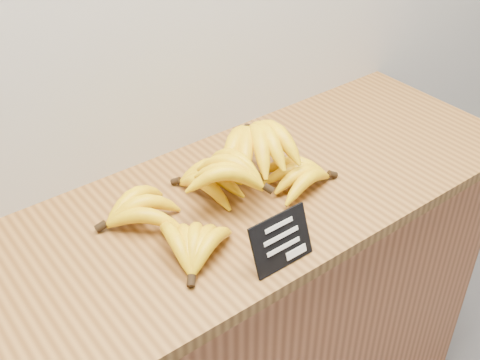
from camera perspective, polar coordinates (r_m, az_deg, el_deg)
name	(u,v)px	position (r m, az deg, el deg)	size (l,w,h in m)	color
counter	(229,344)	(1.67, -1.08, -15.29)	(1.42, 0.50, 0.90)	#A45C34
counter_top	(226,208)	(1.34, -1.30, -2.66)	(1.53, 0.54, 0.03)	brown
chalkboard_sign	(281,241)	(1.15, 3.95, -5.78)	(0.13, 0.01, 0.11)	black
banana_pile	(226,181)	(1.30, -1.30, -0.13)	(0.53, 0.34, 0.13)	yellow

